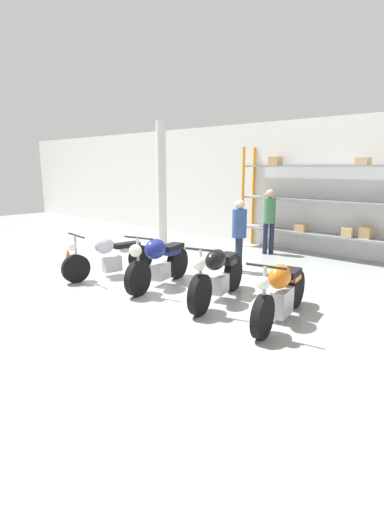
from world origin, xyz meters
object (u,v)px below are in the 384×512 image
object	(u,v)px
motorcycle_blue	(159,261)
motorcycle_orange	(281,292)
motorcycle_black	(218,274)
motorcycle_silver	(110,256)
person_near_rack	(269,216)
shelving_rack	(331,200)
traffic_cone	(68,260)
person_browsing	(239,230)

from	to	relation	value
motorcycle_blue	motorcycle_orange	xyz separation A→B (m)	(2.73, 0.00, -0.06)
motorcycle_black	motorcycle_orange	world-z (taller)	motorcycle_black
motorcycle_silver	motorcycle_black	size ratio (longest dim) A/B	1.01
motorcycle_black	person_near_rack	size ratio (longest dim) A/B	1.21
shelving_rack	traffic_cone	bearing A→B (deg)	-123.86
motorcycle_blue	motorcycle_orange	distance (m)	2.73
motorcycle_silver	motorcycle_orange	world-z (taller)	motorcycle_orange
person_browsing	traffic_cone	world-z (taller)	person_browsing
motorcycle_black	person_browsing	bearing A→B (deg)	-169.61
motorcycle_blue	motorcycle_silver	bearing A→B (deg)	-95.06
motorcycle_orange	motorcycle_silver	bearing A→B (deg)	-98.31
person_near_rack	motorcycle_silver	bearing A→B (deg)	110.92
person_near_rack	motorcycle_black	bearing A→B (deg)	147.67
motorcycle_silver	shelving_rack	bearing A→B (deg)	160.27
motorcycle_blue	traffic_cone	bearing A→B (deg)	-87.59
traffic_cone	motorcycle_black	bearing A→B (deg)	10.33
motorcycle_black	motorcycle_orange	xyz separation A→B (m)	(1.29, -0.06, -0.04)
shelving_rack	motorcycle_silver	xyz separation A→B (m)	(-2.68, -4.99, -1.05)
motorcycle_blue	motorcycle_black	world-z (taller)	motorcycle_blue
motorcycle_orange	motorcycle_black	bearing A→B (deg)	-103.54
shelving_rack	motorcycle_orange	xyz separation A→B (m)	(1.38, -4.81, -1.05)
motorcycle_silver	motorcycle_orange	size ratio (longest dim) A/B	1.00
motorcycle_silver	motorcycle_black	world-z (taller)	motorcycle_black
motorcycle_orange	traffic_cone	distance (m)	5.07
motorcycle_black	person_browsing	size ratio (longest dim) A/B	1.29
motorcycle_silver	motorcycle_blue	distance (m)	1.35
motorcycle_silver	person_browsing	world-z (taller)	person_browsing
motorcycle_blue	person_near_rack	world-z (taller)	person_near_rack
motorcycle_black	person_near_rack	xyz separation A→B (m)	(-1.47, 4.07, 0.53)
shelving_rack	person_near_rack	xyz separation A→B (m)	(-1.38, -0.68, -0.47)
shelving_rack	motorcycle_black	distance (m)	4.86
shelving_rack	motorcycle_silver	bearing A→B (deg)	-118.26
motorcycle_silver	motorcycle_black	bearing A→B (deg)	103.48
person_browsing	motorcycle_blue	bearing A→B (deg)	31.07
shelving_rack	person_browsing	distance (m)	2.99
shelving_rack	motorcycle_black	xyz separation A→B (m)	(0.09, -4.75, -1.01)
shelving_rack	motorcycle_black	world-z (taller)	shelving_rack
person_browsing	motorcycle_black	bearing A→B (deg)	71.09
shelving_rack	motorcycle_black	bearing A→B (deg)	-88.87
motorcycle_blue	shelving_rack	bearing A→B (deg)	151.69
motorcycle_black	person_near_rack	distance (m)	4.36
person_browsing	traffic_cone	size ratio (longest dim) A/B	2.97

